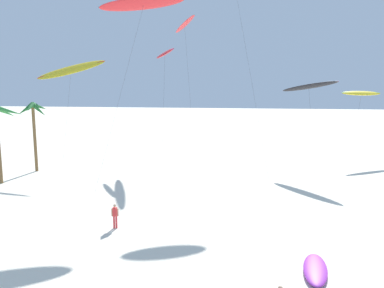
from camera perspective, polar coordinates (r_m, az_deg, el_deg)
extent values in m
cylinder|color=brown|center=(47.63, -22.00, 0.80)|extent=(0.34, 0.34, 7.64)
cone|color=#23662D|center=(47.01, -21.46, 4.63)|extent=(1.81, 0.66, 1.70)
cone|color=#23662D|center=(47.79, -21.36, 5.08)|extent=(1.40, 2.02, 1.19)
cone|color=#23662D|center=(48.13, -22.55, 4.96)|extent=(1.81, 1.77, 1.29)
cone|color=#23662D|center=(47.10, -23.17, 4.68)|extent=(1.73, 1.74, 1.53)
cone|color=#23662D|center=(46.47, -22.67, 4.92)|extent=(0.81, 2.04, 1.17)
cone|color=#33843D|center=(42.51, -25.20, 4.38)|extent=(2.73, 1.07, 1.23)
cone|color=#33843D|center=(43.85, -25.66, 4.24)|extent=(1.04, 2.68, 1.54)
ellipsoid|color=black|center=(47.42, 16.71, 8.06)|extent=(6.06, 6.09, 1.82)
ellipsoid|color=#EA5193|center=(47.42, 16.71, 8.10)|extent=(5.66, 5.75, 1.49)
cylinder|color=#4C4C51|center=(46.45, 17.09, 2.04)|extent=(0.66, 2.73, 9.53)
ellipsoid|color=red|center=(51.39, -3.98, 13.07)|extent=(3.77, 4.47, 1.80)
ellipsoid|color=purple|center=(51.40, -3.98, 13.11)|extent=(3.23, 3.98, 1.21)
cylinder|color=#4C4C51|center=(48.27, -4.20, 5.13)|extent=(0.74, 6.24, 13.65)
ellipsoid|color=yellow|center=(50.08, -17.27, 10.32)|extent=(8.63, 2.48, 3.29)
ellipsoid|color=red|center=(50.08, -17.28, 10.35)|extent=(8.50, 1.60, 2.56)
cylinder|color=#4C4C51|center=(48.27, -17.84, 3.43)|extent=(0.30, 4.28, 11.49)
ellipsoid|color=red|center=(55.47, -1.09, 17.07)|extent=(4.68, 8.65, 1.77)
ellipsoid|color=green|center=(55.48, -1.09, 17.09)|extent=(4.00, 8.45, 1.45)
cylinder|color=#4C4C51|center=(51.13, -0.36, 7.69)|extent=(2.38, 7.41, 17.78)
ellipsoid|color=red|center=(39.34, -7.04, 19.76)|extent=(7.77, 6.27, 2.76)
ellipsoid|color=black|center=(39.35, -7.04, 19.81)|extent=(7.45, 5.53, 2.03)
cylinder|color=#4C4C51|center=(37.07, -10.54, 6.70)|extent=(3.87, 4.50, 17.40)
cylinder|color=#4C4C51|center=(40.25, 8.73, 8.86)|extent=(3.83, 9.75, 20.11)
ellipsoid|color=yellow|center=(57.22, 23.53, 6.83)|extent=(6.48, 4.53, 0.94)
ellipsoid|color=green|center=(57.22, 23.54, 6.87)|extent=(6.18, 3.87, 0.55)
cylinder|color=#4C4C51|center=(52.29, 22.78, 1.92)|extent=(3.67, 9.89, 8.52)
ellipsoid|color=purple|center=(23.00, 17.58, -17.07)|extent=(1.78, 3.98, 0.37)
ellipsoid|color=red|center=(22.99, 17.59, -17.02)|extent=(1.30, 1.86, 0.22)
cylinder|color=red|center=(28.30, -11.00, -11.15)|extent=(0.14, 0.14, 0.89)
cylinder|color=red|center=(28.33, -11.33, -11.14)|extent=(0.14, 0.14, 0.89)
cube|color=red|center=(28.07, -11.21, -9.70)|extent=(0.32, 0.24, 0.62)
cylinder|color=tan|center=(28.04, -10.78, -9.79)|extent=(0.09, 0.09, 0.56)
cylinder|color=tan|center=(28.12, -11.64, -9.76)|extent=(0.09, 0.09, 0.56)
sphere|color=tan|center=(27.93, -11.24, -8.84)|extent=(0.21, 0.21, 0.21)
sphere|color=tan|center=(17.85, 12.79, -19.89)|extent=(0.21, 0.21, 0.21)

